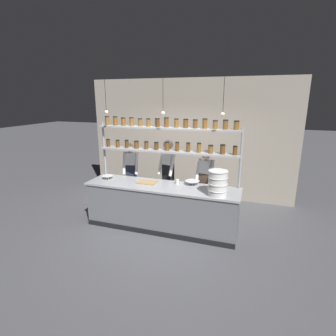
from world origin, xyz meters
TOP-DOWN VIEW (x-y plane):
  - ground_plane at (0.00, 0.00)m, footprint 40.00×40.00m
  - back_wall at (0.00, 2.09)m, footprint 5.51×0.12m
  - prep_counter at (0.00, -0.00)m, footprint 3.11×0.76m
  - spice_shelf_unit at (0.02, 0.33)m, footprint 3.00×0.28m
  - chef_left at (-0.99, 0.65)m, footprint 0.41×0.34m
  - chef_center at (-0.07, 0.63)m, footprint 0.41×0.34m
  - chef_right at (0.77, 0.57)m, footprint 0.39×0.32m
  - container_stack at (1.14, -0.20)m, footprint 0.35×0.35m
  - cutting_board at (-0.34, 0.05)m, footprint 0.40×0.26m
  - prep_bowl_near_left at (-1.26, 0.06)m, footprint 0.24×0.24m
  - prep_bowl_center_front at (0.57, 0.25)m, footprint 0.29×0.29m
  - serving_cup_front at (0.27, 0.21)m, footprint 0.07×0.07m
  - pendant_light_row at (0.01, 0.00)m, footprint 2.37×0.07m

SIDE VIEW (x-z plane):
  - ground_plane at x=0.00m, z-range 0.00..0.00m
  - prep_counter at x=0.00m, z-range 0.00..0.92m
  - chef_right at x=0.77m, z-range 0.11..1.70m
  - chef_left at x=-0.99m, z-range 0.12..1.73m
  - cutting_board at x=-0.34m, z-range 0.92..0.94m
  - prep_bowl_near_left at x=-1.26m, z-range 0.92..0.98m
  - prep_bowl_center_front at x=0.57m, z-range 0.92..1.00m
  - serving_cup_front at x=0.27m, z-range 0.92..1.01m
  - chef_center at x=-0.07m, z-range 0.14..1.89m
  - container_stack at x=1.14m, z-range 0.92..1.38m
  - back_wall at x=0.00m, z-range 0.00..3.11m
  - spice_shelf_unit at x=0.02m, z-range 0.66..2.91m
  - pendant_light_row at x=0.01m, z-range 2.01..2.76m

